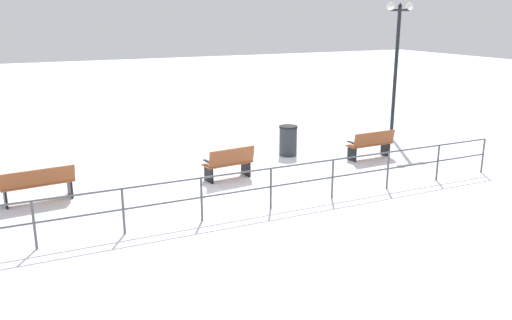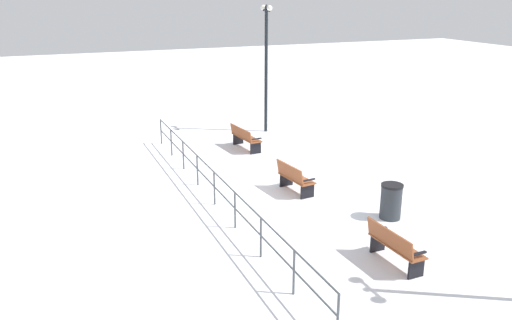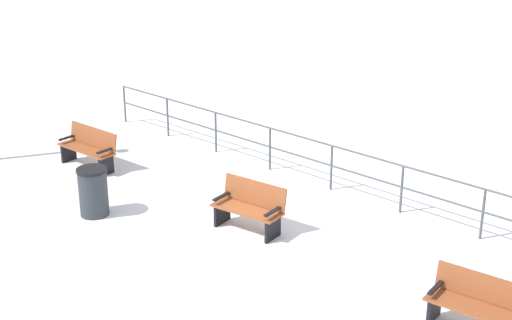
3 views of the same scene
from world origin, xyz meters
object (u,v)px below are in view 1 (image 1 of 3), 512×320
(bench_nearest, at_px, (371,144))
(trash_bin, at_px, (288,141))
(bench_second, at_px, (229,163))
(bench_third, at_px, (38,184))
(lamppost_near, at_px, (397,49))

(bench_nearest, distance_m, trash_bin, 2.57)
(bench_nearest, height_order, bench_second, bench_second)
(bench_nearest, height_order, bench_third, bench_nearest)
(lamppost_near, bearing_deg, bench_third, 98.50)
(lamppost_near, xyz_separation_m, trash_bin, (-0.55, 4.57, -2.69))
(trash_bin, bearing_deg, lamppost_near, -83.15)
(bench_third, bearing_deg, lamppost_near, -87.20)
(lamppost_near, bearing_deg, bench_nearest, 129.17)
(bench_third, bearing_deg, bench_second, -98.95)
(trash_bin, bearing_deg, bench_third, 99.50)
(lamppost_near, bearing_deg, trash_bin, 96.85)
(trash_bin, bearing_deg, bench_second, 119.71)
(bench_second, relative_size, bench_third, 0.83)
(bench_nearest, height_order, trash_bin, trash_bin)
(lamppost_near, bearing_deg, bench_second, 105.95)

